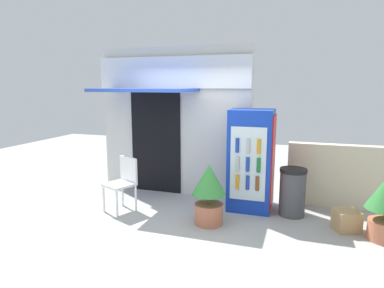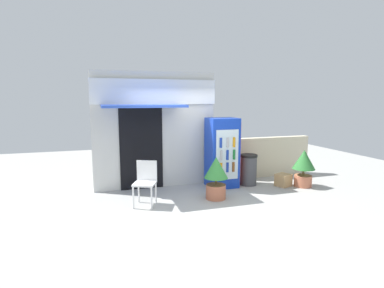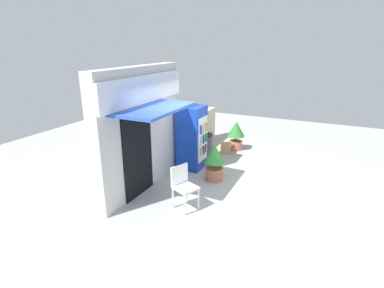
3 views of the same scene
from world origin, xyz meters
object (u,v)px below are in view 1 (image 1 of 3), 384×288
object	(u,v)px
drink_cooler	(251,160)
cardboard_box	(347,221)
potted_plant_near_shop	(209,191)
plastic_chair	(123,180)
trash_bin	(292,192)

from	to	relation	value
drink_cooler	cardboard_box	size ratio (longest dim) A/B	5.19
drink_cooler	cardboard_box	distance (m)	1.74
drink_cooler	potted_plant_near_shop	world-z (taller)	drink_cooler
plastic_chair	trash_bin	distance (m)	2.87
plastic_chair	trash_bin	world-z (taller)	plastic_chair
plastic_chair	cardboard_box	xyz separation A→B (m)	(3.59, 0.30, -0.39)
potted_plant_near_shop	drink_cooler	bearing A→B (deg)	59.07
plastic_chair	trash_bin	bearing A→B (deg)	13.73
potted_plant_near_shop	plastic_chair	bearing A→B (deg)	176.46
potted_plant_near_shop	trash_bin	world-z (taller)	potted_plant_near_shop
plastic_chair	potted_plant_near_shop	xyz separation A→B (m)	(1.56, -0.10, -0.01)
drink_cooler	trash_bin	bearing A→B (deg)	-7.03
drink_cooler	plastic_chair	bearing A→B (deg)	-159.70
cardboard_box	plastic_chair	bearing A→B (deg)	-175.25
plastic_chair	potted_plant_near_shop	size ratio (longest dim) A/B	0.97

